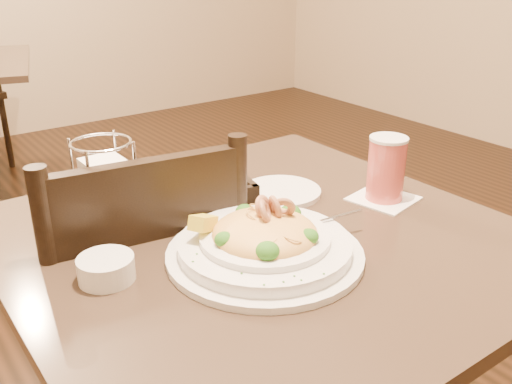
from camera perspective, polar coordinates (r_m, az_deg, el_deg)
main_table at (r=1.20m, az=0.58°, el=-14.56°), size 0.90×0.90×0.76m
dining_chair_near at (r=1.32m, az=-11.43°, el=-12.25°), size 0.48×0.48×0.93m
pasta_bowl at (r=0.98m, az=0.88°, el=-4.98°), size 0.38×0.34×0.11m
drink_glass at (r=1.22m, az=12.89°, el=2.24°), size 0.14×0.14×0.14m
bread_basket at (r=1.19m, az=-5.48°, el=-0.31°), size 0.22×0.19×0.05m
napkin_caddy at (r=1.09m, az=-14.73°, el=-0.03°), size 0.11×0.11×0.18m
side_plate at (r=1.24m, az=2.53°, el=0.04°), size 0.20×0.20×0.01m
butter_ramekin at (r=0.95m, az=-14.75°, el=-7.42°), size 0.11×0.11×0.04m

